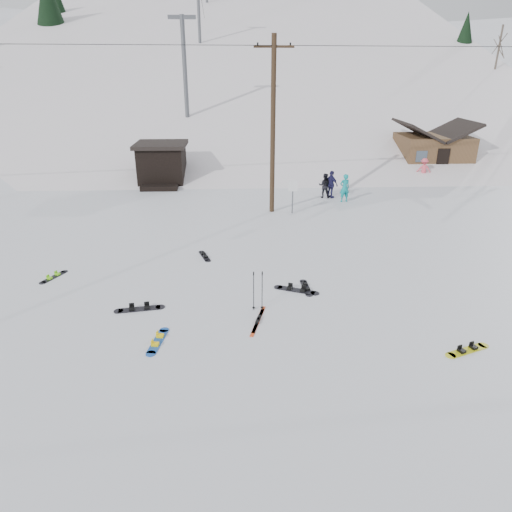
{
  "coord_description": "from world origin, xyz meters",
  "views": [
    {
      "loc": [
        0.03,
        -10.45,
        7.55
      ],
      "look_at": [
        0.68,
        4.21,
        1.4
      ],
      "focal_mm": 32.0,
      "sensor_mm": 36.0,
      "label": 1
    }
  ],
  "objects_px": {
    "cabin": "(432,152)",
    "hero_skis": "(258,320)",
    "utility_pole": "(273,125)",
    "hero_snowboard": "(158,341)"
  },
  "relations": [
    {
      "from": "utility_pole",
      "to": "hero_skis",
      "type": "distance_m",
      "value": 12.8
    },
    {
      "from": "utility_pole",
      "to": "cabin",
      "type": "height_order",
      "value": "utility_pole"
    },
    {
      "from": "hero_snowboard",
      "to": "hero_skis",
      "type": "bearing_deg",
      "value": -61.6
    },
    {
      "from": "hero_snowboard",
      "to": "hero_skis",
      "type": "distance_m",
      "value": 3.2
    },
    {
      "from": "hero_snowboard",
      "to": "hero_skis",
      "type": "xyz_separation_m",
      "value": [
        3.02,
        1.04,
        0.0
      ]
    },
    {
      "from": "utility_pole",
      "to": "cabin",
      "type": "distance_m",
      "value": 16.71
    },
    {
      "from": "utility_pole",
      "to": "cabin",
      "type": "xyz_separation_m",
      "value": [
        13.0,
        10.0,
        -3.2
      ]
    },
    {
      "from": "cabin",
      "to": "hero_snowboard",
      "type": "distance_m",
      "value": 28.76
    },
    {
      "from": "cabin",
      "to": "hero_skis",
      "type": "relative_size",
      "value": 2.9
    },
    {
      "from": "cabin",
      "to": "hero_snowboard",
      "type": "relative_size",
      "value": 3.52
    }
  ]
}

